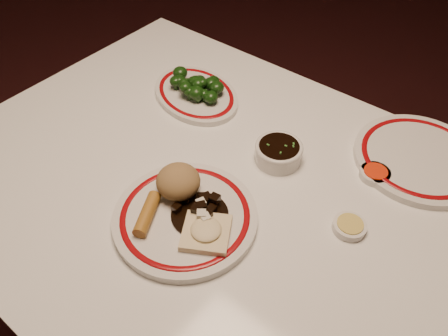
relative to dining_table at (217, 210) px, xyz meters
The scene contains 13 objects.
ground 0.66m from the dining_table, ahead, with size 7.00×7.00×0.00m, color black.
dining_table is the anchor object (origin of this frame).
main_plate 0.15m from the dining_table, 81.57° to the right, with size 0.31×0.31×0.02m.
rice_mound 0.16m from the dining_table, 111.37° to the right, with size 0.09×0.09×0.06m, color #987548.
spring_roll 0.21m from the dining_table, 101.31° to the right, with size 0.03×0.03×0.10m, color #A97429.
fried_wonton 0.19m from the dining_table, 57.59° to the right, with size 0.12×0.12×0.02m.
stirfry_heap 0.16m from the dining_table, 67.83° to the right, with size 0.11×0.11×0.03m.
broccoli_plate 0.32m from the dining_table, 139.07° to the left, with size 0.30×0.28×0.02m.
broccoli_pile 0.33m from the dining_table, 138.26° to the left, with size 0.16×0.11×0.05m.
soy_bowl 0.19m from the dining_table, 65.26° to the left, with size 0.10×0.10×0.04m.
sweet_sour_dish 0.35m from the dining_table, 41.34° to the left, with size 0.06×0.06×0.02m.
mustard_dish 0.30m from the dining_table, 13.26° to the left, with size 0.06×0.06×0.02m.
far_plate 0.46m from the dining_table, 46.85° to the left, with size 0.35×0.35×0.02m.
Camera 1 is at (0.40, -0.47, 1.43)m, focal length 35.00 mm.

